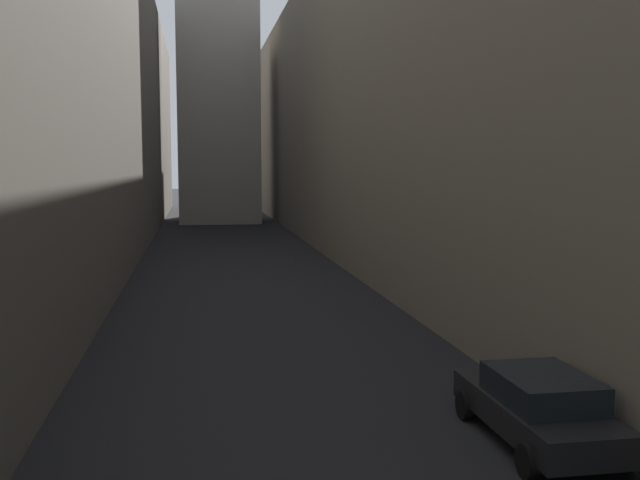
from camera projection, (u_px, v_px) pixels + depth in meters
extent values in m
plane|color=black|center=(233.00, 255.00, 44.69)|extent=(264.00, 264.00, 0.00)
cube|color=#60594F|center=(20.00, 91.00, 43.53)|extent=(14.21, 108.00, 19.91)
cube|color=#756B5B|center=(425.00, 105.00, 47.83)|extent=(14.71, 108.00, 18.99)
cube|color=black|center=(537.00, 413.00, 14.31)|extent=(1.81, 4.47, 0.59)
cube|color=black|center=(542.00, 388.00, 14.05)|extent=(1.67, 2.26, 0.56)
cylinder|color=black|center=(465.00, 405.00, 15.67)|extent=(0.22, 0.63, 0.63)
cylinder|color=black|center=(543.00, 400.00, 15.98)|extent=(0.22, 0.63, 0.63)
cylinder|color=black|center=(528.00, 461.00, 12.70)|extent=(0.22, 0.63, 0.63)
cylinder|color=black|center=(622.00, 454.00, 13.00)|extent=(0.22, 0.63, 0.63)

